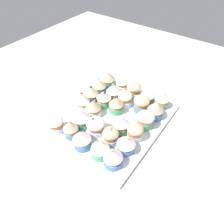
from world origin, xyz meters
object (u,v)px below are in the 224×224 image
(cupcake_22, at_px, (156,109))
(cupcake_23, at_px, (146,119))
(cupcake_17, at_px, (141,103))
(cupcake_11, at_px, (134,90))
(cupcake_25, at_px, (126,144))
(baking_tray, at_px, (112,119))
(cupcake_2, at_px, (92,93))
(cupcake_26, at_px, (113,157))
(cupcake_3, at_px, (82,101))
(cupcake_14, at_px, (95,126))
(cupcake_20, at_px, (100,148))
(cupcake_4, at_px, (56,124))
(cupcake_1, at_px, (99,87))
(cupcake_21, at_px, (162,100))
(cupcake_19, at_px, (111,136))
(cupcake_7, at_px, (104,98))
(cupcake_0, at_px, (108,79))
(cupcake_9, at_px, (82,118))
(cupcake_12, at_px, (125,99))
(cupcake_13, at_px, (116,104))
(cupcake_16, at_px, (148,96))
(cupcake_24, at_px, (135,132))
(cupcake_18, at_px, (121,125))
(cupcake_10, at_px, (71,129))
(cupcake_6, at_px, (113,91))
(cupcake_5, at_px, (122,84))
(cupcake_15, at_px, (82,139))
(cupcake_8, at_px, (93,108))

(cupcake_22, xyz_separation_m, cupcake_23, (0.06, -0.01, -0.01))
(cupcake_22, bearing_deg, cupcake_17, -91.03)
(cupcake_11, bearing_deg, cupcake_25, 26.67)
(cupcake_17, bearing_deg, baking_tray, -34.05)
(cupcake_2, xyz_separation_m, cupcake_26, (0.20, 0.25, -0.00))
(cupcake_3, relative_size, cupcake_26, 1.11)
(cupcake_14, distance_m, cupcake_20, 0.10)
(baking_tray, distance_m, cupcake_20, 0.18)
(cupcake_23, bearing_deg, cupcake_4, -50.27)
(cupcake_1, distance_m, cupcake_22, 0.26)
(cupcake_2, relative_size, cupcake_21, 1.01)
(cupcake_11, xyz_separation_m, cupcake_19, (0.26, 0.07, -0.00))
(cupcake_11, xyz_separation_m, cupcake_17, (0.06, 0.07, 0.00))
(cupcake_14, bearing_deg, cupcake_3, -119.88)
(cupcake_1, relative_size, cupcake_7, 1.03)
(cupcake_0, distance_m, cupcake_25, 0.37)
(cupcake_4, distance_m, cupcake_21, 0.42)
(cupcake_9, xyz_separation_m, cupcake_17, (-0.20, 0.14, -0.00))
(cupcake_9, height_order, cupcake_12, cupcake_9)
(cupcake_13, bearing_deg, cupcake_16, 148.74)
(cupcake_19, relative_size, cupcake_26, 0.89)
(cupcake_1, height_order, cupcake_24, cupcake_1)
(cupcake_11, distance_m, cupcake_19, 0.27)
(cupcake_18, xyz_separation_m, cupcake_26, (0.13, 0.06, 0.00))
(cupcake_9, distance_m, cupcake_21, 0.33)
(cupcake_2, distance_m, cupcake_9, 0.15)
(cupcake_10, bearing_deg, cupcake_13, 163.77)
(cupcake_2, xyz_separation_m, cupcake_22, (-0.07, 0.26, 0.00))
(cupcake_6, relative_size, cupcake_22, 1.00)
(cupcake_20, height_order, cupcake_24, cupcake_20)
(cupcake_0, relative_size, cupcake_18, 1.03)
(cupcake_11, bearing_deg, cupcake_16, 91.93)
(cupcake_3, xyz_separation_m, cupcake_9, (0.07, 0.06, -0.00))
(cupcake_5, height_order, cupcake_21, same)
(cupcake_16, distance_m, cupcake_22, 0.09)
(cupcake_15, height_order, cupcake_26, cupcake_26)
(cupcake_1, distance_m, cupcake_5, 0.10)
(cupcake_1, distance_m, cupcake_20, 0.32)
(cupcake_21, bearing_deg, cupcake_8, -44.72)
(cupcake_14, relative_size, cupcake_26, 0.99)
(cupcake_12, height_order, cupcake_13, cupcake_13)
(baking_tray, height_order, cupcake_19, cupcake_19)
(cupcake_12, relative_size, cupcake_16, 1.04)
(cupcake_12, height_order, cupcake_16, cupcake_12)
(cupcake_8, xyz_separation_m, cupcake_21, (-0.20, 0.20, 0.00))
(cupcake_25, bearing_deg, cupcake_18, -134.27)
(cupcake_22, relative_size, cupcake_25, 1.12)
(cupcake_6, height_order, cupcake_11, cupcake_6)
(cupcake_7, bearing_deg, cupcake_26, 43.22)
(cupcake_13, relative_size, cupcake_23, 1.17)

